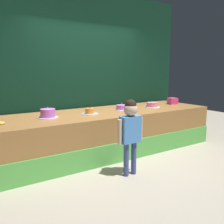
% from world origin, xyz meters
% --- Properties ---
extents(ground_plane, '(12.00, 12.00, 0.00)m').
position_xyz_m(ground_plane, '(0.00, 0.00, 0.00)').
color(ground_plane, '#ADA38E').
extents(stage_platform, '(4.33, 1.31, 0.77)m').
position_xyz_m(stage_platform, '(0.00, 0.64, 0.38)').
color(stage_platform, '#9E6B38').
rests_on(stage_platform, ground_plane).
extents(curtain_backdrop, '(4.76, 0.08, 3.15)m').
position_xyz_m(curtain_backdrop, '(0.00, 1.39, 1.57)').
color(curtain_backdrop, black).
rests_on(curtain_backdrop, ground_plane).
extents(child_figure, '(0.43, 0.20, 1.13)m').
position_xyz_m(child_figure, '(-0.28, -0.49, 0.73)').
color(child_figure, '#3F4C8C').
rests_on(child_figure, ground_plane).
extents(pink_box, '(0.22, 0.23, 0.14)m').
position_xyz_m(pink_box, '(1.84, 0.69, 0.84)').
color(pink_box, '#E63C83').
rests_on(pink_box, stage_platform).
extents(donut, '(0.12, 0.12, 0.04)m').
position_xyz_m(donut, '(-1.84, 0.51, 0.79)').
color(donut, '#F2BF4C').
rests_on(donut, stage_platform).
extents(cake_far_left, '(0.33, 0.33, 0.19)m').
position_xyz_m(cake_far_left, '(-1.11, 0.63, 0.84)').
color(cake_far_left, silver).
rests_on(cake_far_left, stage_platform).
extents(cake_center_left, '(0.31, 0.31, 0.13)m').
position_xyz_m(cake_center_left, '(-0.37, 0.57, 0.81)').
color(cake_center_left, silver).
rests_on(cake_center_left, stage_platform).
extents(cake_center_right, '(0.29, 0.29, 0.15)m').
position_xyz_m(cake_center_right, '(0.37, 0.62, 0.82)').
color(cake_center_right, white).
rests_on(cake_center_right, stage_platform).
extents(cake_far_right, '(0.33, 0.33, 0.15)m').
position_xyz_m(cake_far_right, '(1.11, 0.57, 0.82)').
color(cake_far_right, white).
rests_on(cake_far_right, stage_platform).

